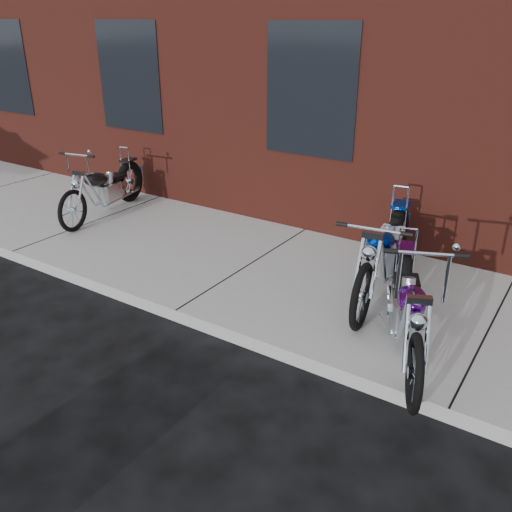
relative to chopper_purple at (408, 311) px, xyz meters
The scene contains 5 objects.
ground 2.53m from the chopper_purple, 164.48° to the right, with size 120.00×120.00×0.00m, color black.
sidewalk 2.57m from the chopper_purple, 160.48° to the left, with size 22.00×3.00×0.15m, color #9A9A9A.
chopper_purple is the anchor object (origin of this frame).
chopper_blue 1.26m from the chopper_purple, 121.74° to the left, with size 0.65×2.49×1.09m.
chopper_third 5.58m from the chopper_purple, 167.80° to the left, with size 0.71×2.20×1.14m.
Camera 1 is at (3.64, -3.89, 3.14)m, focal length 38.00 mm.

